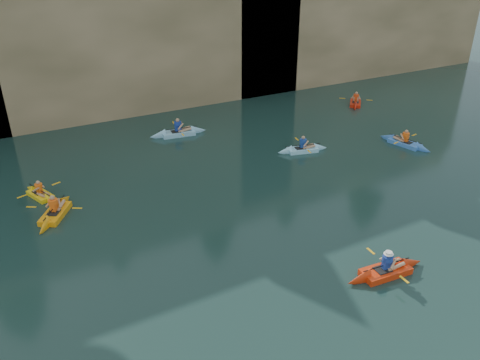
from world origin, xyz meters
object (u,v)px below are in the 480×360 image
kayaker_red_far (355,103)px  main_kayaker (386,271)px  kayaker_ltblue_near (303,149)px  kayaker_orange (55,213)px

kayaker_red_far → main_kayaker: bearing=-175.8°
main_kayaker → kayaker_ltblue_near: bearing=74.6°
main_kayaker → kayaker_ltblue_near: 11.17m
kayaker_orange → kayaker_red_far: size_ratio=1.10×
kayaker_orange → main_kayaker: bearing=-104.1°
main_kayaker → kayaker_red_far: main_kayaker is taller
kayaker_orange → kayaker_ltblue_near: (13.46, 0.59, -0.01)m
main_kayaker → kayaker_red_far: (12.53, 15.74, -0.01)m
kayaker_orange → kayaker_ltblue_near: 13.47m
kayaker_orange → kayaker_red_far: (22.03, 5.89, -0.01)m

